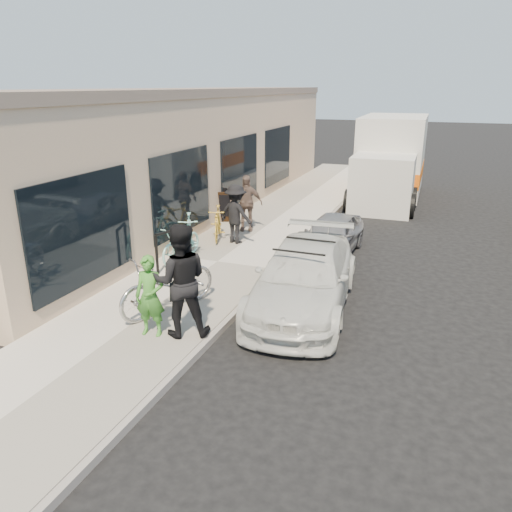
% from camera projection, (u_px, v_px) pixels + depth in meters
% --- Properties ---
extents(ground, '(120.00, 120.00, 0.00)m').
position_uv_depth(ground, '(246.00, 333.00, 9.20)').
color(ground, black).
rests_on(ground, ground).
extents(sidewalk, '(3.00, 34.00, 0.15)m').
position_uv_depth(sidewalk, '(217.00, 264.00, 12.50)').
color(sidewalk, '#BBB4A8').
rests_on(sidewalk, ground).
extents(curb, '(0.12, 34.00, 0.13)m').
position_uv_depth(curb, '(276.00, 272.00, 11.98)').
color(curb, gray).
rests_on(curb, ground).
extents(storefront, '(3.60, 20.00, 4.22)m').
position_uv_depth(storefront, '(193.00, 152.00, 17.34)').
color(storefront, '#CDAF8E').
rests_on(storefront, ground).
extents(bike_rack, '(0.28, 0.66, 0.97)m').
position_uv_depth(bike_rack, '(167.00, 247.00, 11.70)').
color(bike_rack, black).
rests_on(bike_rack, sidewalk).
extents(sandwich_board, '(0.81, 0.81, 1.01)m').
position_uv_depth(sandwich_board, '(227.00, 206.00, 15.97)').
color(sandwich_board, black).
rests_on(sandwich_board, sidewalk).
extents(sedan_white, '(2.28, 4.67, 1.35)m').
position_uv_depth(sedan_white, '(304.00, 277.00, 10.07)').
color(sedan_white, silver).
rests_on(sedan_white, ground).
extents(sedan_silver, '(1.41, 3.21, 1.08)m').
position_uv_depth(sedan_silver, '(331.00, 235.00, 13.29)').
color(sedan_silver, gray).
rests_on(sedan_silver, ground).
extents(moving_truck, '(2.58, 6.52, 3.17)m').
position_uv_depth(moving_truck, '(390.00, 163.00, 19.80)').
color(moving_truck, beige).
rests_on(moving_truck, ground).
extents(tandem_bike, '(1.55, 2.30, 1.14)m').
position_uv_depth(tandem_bike, '(169.00, 284.00, 9.56)').
color(tandem_bike, '#ABABAD').
rests_on(tandem_bike, sidewalk).
extents(woman_rider, '(0.58, 0.43, 1.46)m').
position_uv_depth(woman_rider, '(150.00, 296.00, 8.61)').
color(woman_rider, '#3E872D').
rests_on(woman_rider, sidewalk).
extents(man_standing, '(1.22, 1.13, 2.02)m').
position_uv_depth(man_standing, '(181.00, 281.00, 8.53)').
color(man_standing, black).
rests_on(man_standing, sidewalk).
extents(cruiser_bike_a, '(1.20, 1.76, 1.03)m').
position_uv_depth(cruiser_bike_a, '(189.00, 235.00, 12.89)').
color(cruiser_bike_a, '#8BD0C8').
rests_on(cruiser_bike_a, sidewalk).
extents(cruiser_bike_b, '(0.66, 1.70, 0.88)m').
position_uv_depth(cruiser_bike_b, '(182.00, 243.00, 12.49)').
color(cruiser_bike_b, '#8BD0C8').
rests_on(cruiser_bike_b, sidewalk).
extents(cruiser_bike_c, '(0.95, 1.60, 0.93)m').
position_uv_depth(cruiser_bike_c, '(218.00, 223.00, 14.15)').
color(cruiser_bike_c, gold).
rests_on(cruiser_bike_c, sidewalk).
extents(bystander_a, '(1.18, 0.85, 1.64)m').
position_uv_depth(bystander_a, '(236.00, 214.00, 13.72)').
color(bystander_a, black).
rests_on(bystander_a, sidewalk).
extents(bystander_b, '(1.06, 0.70, 1.68)m').
position_uv_depth(bystander_b, '(246.00, 203.00, 14.91)').
color(bystander_b, brown).
rests_on(bystander_b, sidewalk).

